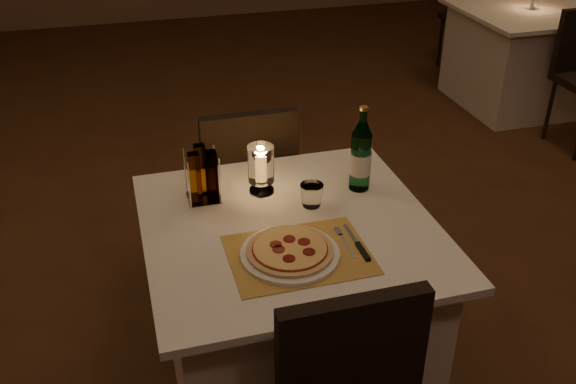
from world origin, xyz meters
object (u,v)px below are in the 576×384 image
object	(u,v)px
chair_far	(246,177)
water_bottle	(361,157)
tumbler	(312,195)
hurricane_candle	(261,166)
plate	(290,254)
main_table	(289,306)
neighbor_table_right	(522,57)
pizza	(290,250)

from	to	relation	value
chair_far	water_bottle	xyz separation A→B (m)	(0.32, -0.54, 0.32)
water_bottle	tumbler	bearing A→B (deg)	-161.29
water_bottle	hurricane_candle	xyz separation A→B (m)	(-0.36, 0.07, -0.02)
plate	water_bottle	size ratio (longest dim) A/B	0.96
main_table	neighbor_table_right	xyz separation A→B (m)	(2.51, 2.29, 0.00)
main_table	pizza	bearing A→B (deg)	-105.50
chair_far	plate	bearing A→B (deg)	-93.20
pizza	tumbler	xyz separation A→B (m)	(0.16, 0.28, 0.02)
tumbler	neighbor_table_right	distance (m)	3.27
pizza	main_table	bearing A→B (deg)	74.50
tumbler	hurricane_candle	xyz separation A→B (m)	(-0.15, 0.15, 0.07)
tumbler	water_bottle	bearing A→B (deg)	18.71
chair_far	pizza	world-z (taller)	chair_far
chair_far	water_bottle	distance (m)	0.71
plate	chair_far	bearing A→B (deg)	86.80
main_table	hurricane_candle	xyz separation A→B (m)	(-0.04, 0.25, 0.48)
hurricane_candle	pizza	bearing A→B (deg)	-91.46
chair_far	plate	size ratio (longest dim) A/B	2.81
plate	tumbler	distance (m)	0.33
chair_far	tumbler	size ratio (longest dim) A/B	10.55
main_table	pizza	size ratio (longest dim) A/B	3.57
tumbler	neighbor_table_right	size ratio (longest dim) A/B	0.09
pizza	hurricane_candle	size ratio (longest dim) A/B	1.49
main_table	water_bottle	world-z (taller)	water_bottle
plate	water_bottle	distance (m)	0.53
neighbor_table_right	water_bottle	bearing A→B (deg)	-135.87
neighbor_table_right	tumbler	bearing A→B (deg)	-137.57
plate	pizza	distance (m)	0.02
main_table	tumbler	world-z (taller)	tumbler
pizza	neighbor_table_right	distance (m)	3.58
tumbler	hurricane_candle	distance (m)	0.22
pizza	water_bottle	world-z (taller)	water_bottle
pizza	water_bottle	distance (m)	0.53
plate	neighbor_table_right	size ratio (longest dim) A/B	0.32
pizza	tumbler	size ratio (longest dim) A/B	3.28
main_table	chair_far	size ratio (longest dim) A/B	1.11
pizza	tumbler	distance (m)	0.33
main_table	hurricane_candle	distance (m)	0.54
main_table	neighbor_table_right	distance (m)	3.40
pizza	hurricane_candle	xyz separation A→B (m)	(0.01, 0.43, 0.08)
water_bottle	neighbor_table_right	bearing A→B (deg)	44.13
chair_far	pizza	xyz separation A→B (m)	(-0.05, -0.89, 0.22)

